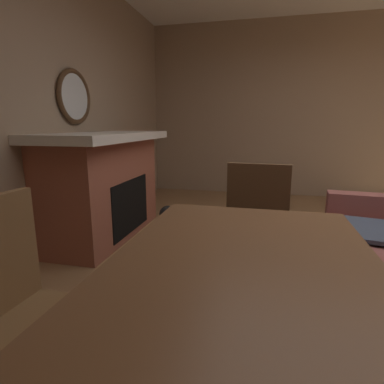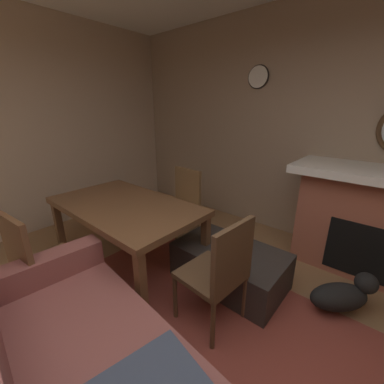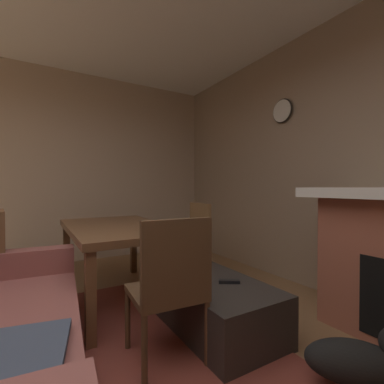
{
  "view_description": "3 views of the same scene",
  "coord_description": "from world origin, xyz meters",
  "px_view_note": "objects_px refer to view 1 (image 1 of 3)",
  "views": [
    {
      "loc": [
        2.36,
        -0.68,
        1.2
      ],
      "look_at": [
        0.16,
        -1.19,
        0.71
      ],
      "focal_mm": 29.12,
      "sensor_mm": 36.0,
      "label": 1
    },
    {
      "loc": [
        -0.57,
        0.57,
        1.66
      ],
      "look_at": [
        0.63,
        -0.82,
        1.03
      ],
      "focal_mm": 22.79,
      "sensor_mm": 36.0,
      "label": 2
    },
    {
      "loc": [
        -1.24,
        0.02,
        1.11
      ],
      "look_at": [
        0.7,
        -1.13,
        1.08
      ],
      "focal_mm": 25.38,
      "sensor_mm": 36.0,
      "label": 3
    }
  ],
  "objects_px": {
    "ottoman_coffee_table": "(178,275)",
    "small_dog": "(176,229)",
    "dining_chair_west": "(255,224)",
    "dining_table": "(241,299)",
    "tv_remote": "(171,243)",
    "dining_chair_south": "(17,303)",
    "round_wall_mirror": "(74,97)",
    "fireplace": "(105,185)"
  },
  "relations": [
    {
      "from": "ottoman_coffee_table",
      "to": "small_dog",
      "type": "distance_m",
      "value": 0.98
    },
    {
      "from": "ottoman_coffee_table",
      "to": "dining_chair_west",
      "type": "bearing_deg",
      "value": 113.44
    },
    {
      "from": "dining_table",
      "to": "dining_chair_west",
      "type": "distance_m",
      "value": 1.21
    },
    {
      "from": "tv_remote",
      "to": "dining_chair_south",
      "type": "relative_size",
      "value": 0.17
    },
    {
      "from": "dining_table",
      "to": "dining_chair_south",
      "type": "xyz_separation_m",
      "value": [
        -0.0,
        -0.85,
        -0.14
      ]
    },
    {
      "from": "round_wall_mirror",
      "to": "dining_chair_south",
      "type": "bearing_deg",
      "value": 26.58
    },
    {
      "from": "dining_chair_south",
      "to": "small_dog",
      "type": "relative_size",
      "value": 1.83
    },
    {
      "from": "ottoman_coffee_table",
      "to": "dining_chair_west",
      "type": "relative_size",
      "value": 1.13
    },
    {
      "from": "fireplace",
      "to": "small_dog",
      "type": "height_order",
      "value": "fireplace"
    },
    {
      "from": "dining_table",
      "to": "dining_chair_west",
      "type": "relative_size",
      "value": 1.73
    },
    {
      "from": "dining_table",
      "to": "small_dog",
      "type": "distance_m",
      "value": 2.12
    },
    {
      "from": "tv_remote",
      "to": "small_dog",
      "type": "height_order",
      "value": "tv_remote"
    },
    {
      "from": "ottoman_coffee_table",
      "to": "dining_table",
      "type": "distance_m",
      "value": 1.2
    },
    {
      "from": "fireplace",
      "to": "round_wall_mirror",
      "type": "bearing_deg",
      "value": -90.0
    },
    {
      "from": "round_wall_mirror",
      "to": "small_dog",
      "type": "distance_m",
      "value": 1.71
    },
    {
      "from": "fireplace",
      "to": "ottoman_coffee_table",
      "type": "height_order",
      "value": "fireplace"
    },
    {
      "from": "fireplace",
      "to": "dining_chair_south",
      "type": "xyz_separation_m",
      "value": [
        2.06,
        0.74,
        -0.04
      ]
    },
    {
      "from": "dining_chair_south",
      "to": "small_dog",
      "type": "xyz_separation_m",
      "value": [
        -1.92,
        0.08,
        -0.34
      ]
    },
    {
      "from": "round_wall_mirror",
      "to": "ottoman_coffee_table",
      "type": "xyz_separation_m",
      "value": [
        1.08,
        1.39,
        -1.28
      ]
    },
    {
      "from": "dining_chair_west",
      "to": "ottoman_coffee_table",
      "type": "bearing_deg",
      "value": -66.56
    },
    {
      "from": "dining_chair_west",
      "to": "dining_chair_south",
      "type": "bearing_deg",
      "value": -35.78
    },
    {
      "from": "fireplace",
      "to": "tv_remote",
      "type": "bearing_deg",
      "value": 46.03
    },
    {
      "from": "round_wall_mirror",
      "to": "dining_chair_south",
      "type": "relative_size",
      "value": 0.6
    },
    {
      "from": "dining_chair_west",
      "to": "small_dog",
      "type": "relative_size",
      "value": 1.83
    },
    {
      "from": "dining_chair_west",
      "to": "round_wall_mirror",
      "type": "bearing_deg",
      "value": -114.59
    },
    {
      "from": "tv_remote",
      "to": "dining_chair_south",
      "type": "bearing_deg",
      "value": 17.11
    },
    {
      "from": "dining_chair_south",
      "to": "fireplace",
      "type": "bearing_deg",
      "value": -160.13
    },
    {
      "from": "round_wall_mirror",
      "to": "small_dog",
      "type": "height_order",
      "value": "round_wall_mirror"
    },
    {
      "from": "ottoman_coffee_table",
      "to": "fireplace",
      "type": "bearing_deg",
      "value": -134.23
    },
    {
      "from": "small_dog",
      "to": "fireplace",
      "type": "bearing_deg",
      "value": -99.77
    },
    {
      "from": "round_wall_mirror",
      "to": "dining_table",
      "type": "xyz_separation_m",
      "value": [
        2.06,
        1.88,
        -0.81
      ]
    },
    {
      "from": "fireplace",
      "to": "round_wall_mirror",
      "type": "relative_size",
      "value": 3.2
    },
    {
      "from": "ottoman_coffee_table",
      "to": "dining_table",
      "type": "bearing_deg",
      "value": 26.42
    },
    {
      "from": "fireplace",
      "to": "dining_chair_south",
      "type": "relative_size",
      "value": 1.91
    },
    {
      "from": "dining_table",
      "to": "dining_chair_west",
      "type": "xyz_separation_m",
      "value": [
        -1.2,
        0.01,
        -0.14
      ]
    },
    {
      "from": "dining_chair_west",
      "to": "dining_chair_south",
      "type": "height_order",
      "value": "same"
    },
    {
      "from": "dining_table",
      "to": "dining_chair_south",
      "type": "distance_m",
      "value": 0.86
    },
    {
      "from": "dining_chair_south",
      "to": "dining_chair_west",
      "type": "bearing_deg",
      "value": 144.22
    },
    {
      "from": "fireplace",
      "to": "dining_table",
      "type": "bearing_deg",
      "value": 37.75
    },
    {
      "from": "fireplace",
      "to": "small_dog",
      "type": "relative_size",
      "value": 3.5
    },
    {
      "from": "dining_table",
      "to": "round_wall_mirror",
      "type": "bearing_deg",
      "value": -137.6
    },
    {
      "from": "fireplace",
      "to": "tv_remote",
      "type": "distance_m",
      "value": 1.45
    }
  ]
}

